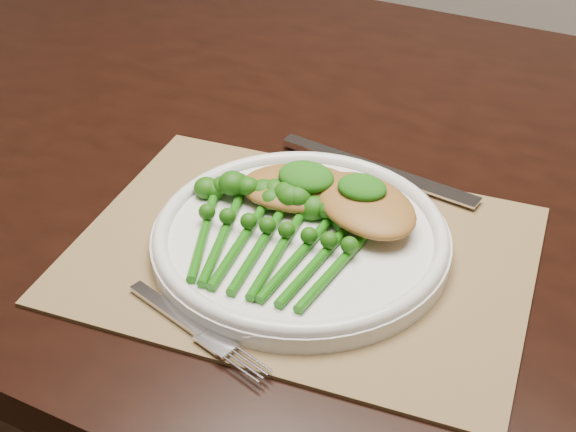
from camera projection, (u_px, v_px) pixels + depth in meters
The scene contains 10 objects.
dining_table at pixel (330, 375), 1.13m from camera, with size 1.63×0.95×0.75m.
placemat at pixel (302, 254), 0.76m from camera, with size 0.42×0.31×0.00m, color olive.
dinner_plate at pixel (301, 237), 0.76m from camera, with size 0.28×0.28×0.03m.
knife at pixel (358, 163), 0.87m from camera, with size 0.23×0.04×0.01m.
fork at pixel (205, 335), 0.66m from camera, with size 0.16×0.05×0.00m.
chicken_fillet_left at pixel (300, 188), 0.79m from camera, with size 0.12×0.08×0.02m, color #9F6C2E.
chicken_fillet_right at pixel (366, 205), 0.76m from camera, with size 0.12×0.08×0.02m, color #9F6C2E.
pesto_dollop_left at pixel (306, 177), 0.78m from camera, with size 0.06×0.05×0.02m, color #11490A.
pesto_dollop_right at pixel (362, 188), 0.76m from camera, with size 0.05×0.04×0.02m, color #11490A.
broccolini_bundle at pixel (269, 249), 0.73m from camera, with size 0.17×0.19×0.04m.
Camera 1 is at (0.47, -0.62, 1.23)m, focal length 50.00 mm.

